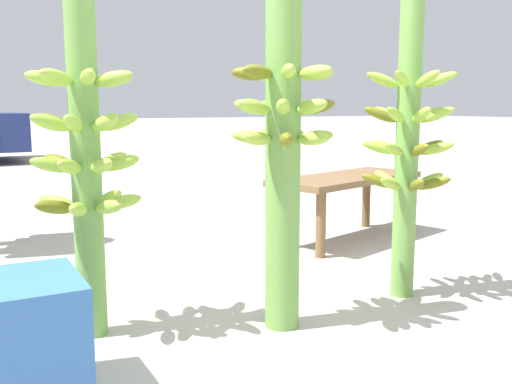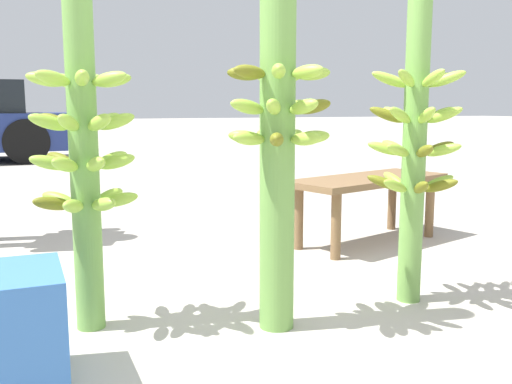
% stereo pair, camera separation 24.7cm
% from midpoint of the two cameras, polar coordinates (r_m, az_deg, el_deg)
% --- Properties ---
extents(ground_plane, '(80.00, 80.00, 0.00)m').
position_cam_midpoint_polar(ground_plane, '(2.33, 0.54, -13.92)').
color(ground_plane, '#B2AA9E').
extents(banana_stalk_left, '(0.42, 0.42, 1.28)m').
position_cam_midpoint_polar(banana_stalk_left, '(2.28, -19.67, 2.98)').
color(banana_stalk_left, '#6B9E47').
rests_on(banana_stalk_left, ground_plane).
extents(banana_stalk_center, '(0.42, 0.42, 1.37)m').
position_cam_midpoint_polar(banana_stalk_center, '(2.23, -0.39, 4.44)').
color(banana_stalk_center, '#6B9E47').
rests_on(banana_stalk_center, ground_plane).
extents(banana_stalk_right, '(0.42, 0.42, 1.67)m').
position_cam_midpoint_polar(banana_stalk_right, '(2.67, 12.42, 6.75)').
color(banana_stalk_right, '#6B9E47').
rests_on(banana_stalk_right, ground_plane).
extents(market_bench, '(1.22, 0.75, 0.44)m').
position_cam_midpoint_polar(market_bench, '(3.80, 7.24, 0.60)').
color(market_bench, brown).
rests_on(market_bench, ground_plane).
extents(produce_crate, '(0.39, 0.39, 0.39)m').
position_cam_midpoint_polar(produce_crate, '(1.94, -26.48, -13.41)').
color(produce_crate, '#386BB2').
rests_on(produce_crate, ground_plane).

